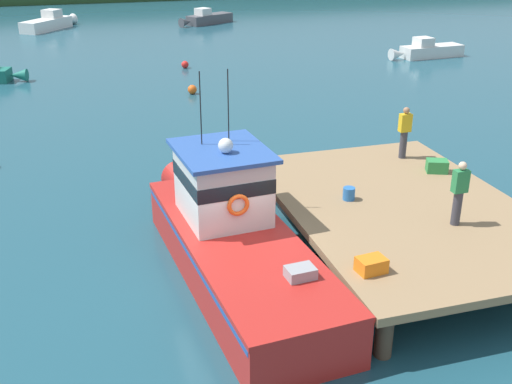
# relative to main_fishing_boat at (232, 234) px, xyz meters

# --- Properties ---
(ground_plane) EXTENTS (200.00, 200.00, 0.00)m
(ground_plane) POSITION_rel_main_fishing_boat_xyz_m (-0.16, -0.00, -1.01)
(ground_plane) COLOR #1E4C5B
(dock) EXTENTS (6.00, 9.00, 1.20)m
(dock) POSITION_rel_main_fishing_boat_xyz_m (4.64, -0.00, 0.07)
(dock) COLOR #4C3D2D
(dock) RESTS_ON ground
(main_fishing_boat) EXTENTS (3.17, 9.91, 4.80)m
(main_fishing_boat) POSITION_rel_main_fishing_boat_xyz_m (0.00, 0.00, 0.00)
(main_fishing_boat) COLOR red
(main_fishing_boat) RESTS_ON ground
(crate_single_by_cleat) EXTENTS (0.64, 0.50, 0.32)m
(crate_single_by_cleat) POSITION_rel_main_fishing_boat_xyz_m (2.30, -2.88, 0.35)
(crate_single_by_cleat) COLOR orange
(crate_single_by_cleat) RESTS_ON dock
(crate_stack_near_edge) EXTENTS (0.72, 0.63, 0.37)m
(crate_stack_near_edge) POSITION_rel_main_fishing_boat_xyz_m (6.73, 1.79, 0.38)
(crate_stack_near_edge) COLOR #2D8442
(crate_stack_near_edge) RESTS_ON dock
(bait_bucket) EXTENTS (0.32, 0.32, 0.34)m
(bait_bucket) POSITION_rel_main_fishing_boat_xyz_m (3.40, 0.69, 0.36)
(bait_bucket) COLOR #2866B2
(bait_bucket) RESTS_ON dock
(deckhand_by_the_boat) EXTENTS (0.36, 0.22, 1.63)m
(deckhand_by_the_boat) POSITION_rel_main_fishing_boat_xyz_m (6.35, 3.18, 1.05)
(deckhand_by_the_boat) COLOR #383842
(deckhand_by_the_boat) RESTS_ON dock
(deckhand_further_back) EXTENTS (0.36, 0.22, 1.63)m
(deckhand_further_back) POSITION_rel_main_fishing_boat_xyz_m (5.28, -1.41, 1.05)
(deckhand_further_back) COLOR #383842
(deckhand_further_back) RESTS_ON dock
(moored_boat_far_left) EXTENTS (4.56, 5.45, 1.51)m
(moored_boat_far_left) POSITION_rel_main_fishing_boat_xyz_m (-4.53, 41.03, -0.49)
(moored_boat_far_left) COLOR white
(moored_boat_far_left) RESTS_ON ground
(moored_boat_outer_mooring) EXTENTS (5.14, 1.60, 1.29)m
(moored_boat_outer_mooring) POSITION_rel_main_fishing_boat_xyz_m (18.66, 22.23, -0.56)
(moored_boat_outer_mooring) COLOR silver
(moored_boat_outer_mooring) RESTS_ON ground
(moored_boat_off_the_point) EXTENTS (5.10, 3.51, 1.34)m
(moored_boat_off_the_point) POSITION_rel_main_fishing_boat_xyz_m (8.20, 40.22, -0.55)
(moored_boat_off_the_point) COLOR #4C4C51
(moored_boat_off_the_point) RESTS_ON ground
(mooring_buoy_channel_marker) EXTENTS (0.44, 0.44, 0.44)m
(mooring_buoy_channel_marker) POSITION_rel_main_fishing_boat_xyz_m (1.63, 8.79, -0.79)
(mooring_buoy_channel_marker) COLOR red
(mooring_buoy_channel_marker) RESTS_ON ground
(mooring_buoy_outer) EXTENTS (0.46, 0.46, 0.46)m
(mooring_buoy_outer) POSITION_rel_main_fishing_boat_xyz_m (2.44, 17.41, -0.78)
(mooring_buoy_outer) COLOR #EA5B19
(mooring_buoy_outer) RESTS_ON ground
(mooring_buoy_spare_mooring) EXTENTS (0.43, 0.43, 0.43)m
(mooring_buoy_spare_mooring) POSITION_rel_main_fishing_boat_xyz_m (3.22, 23.50, -0.79)
(mooring_buoy_spare_mooring) COLOR red
(mooring_buoy_spare_mooring) RESTS_ON ground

